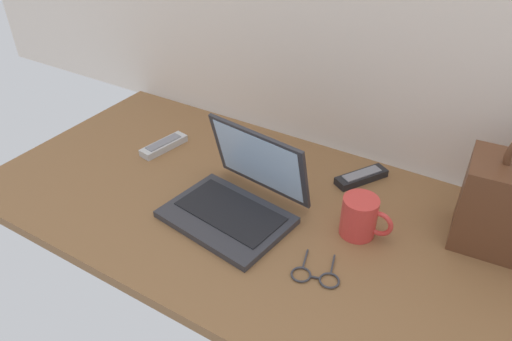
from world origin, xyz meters
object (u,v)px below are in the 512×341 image
object	(u,v)px
coffee_mug	(360,217)
eyeglasses	(315,276)
laptop	(238,197)
remote_control_far	(164,145)
remote_control_near	(361,177)

from	to	relation	value
coffee_mug	eyeglasses	distance (m)	0.20
laptop	coffee_mug	size ratio (longest dim) A/B	2.63
coffee_mug	remote_control_far	bearing A→B (deg)	175.30
remote_control_near	eyeglasses	world-z (taller)	remote_control_near
eyeglasses	remote_control_far	bearing A→B (deg)	159.33
laptop	remote_control_far	xyz separation A→B (m)	(-0.37, 0.14, -0.03)
laptop	coffee_mug	xyz separation A→B (m)	(0.30, 0.08, 0.01)
remote_control_near	remote_control_far	size ratio (longest dim) A/B	0.97
eyeglasses	coffee_mug	bearing A→B (deg)	81.76
laptop	remote_control_near	size ratio (longest dim) A/B	2.11
coffee_mug	laptop	bearing A→B (deg)	-164.66
remote_control_near	eyeglasses	distance (m)	0.41
eyeglasses	laptop	bearing A→B (deg)	159.01
laptop	remote_control_far	size ratio (longest dim) A/B	2.05
remote_control_far	eyeglasses	distance (m)	0.69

